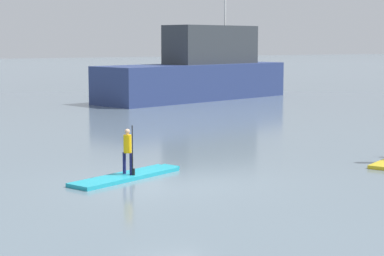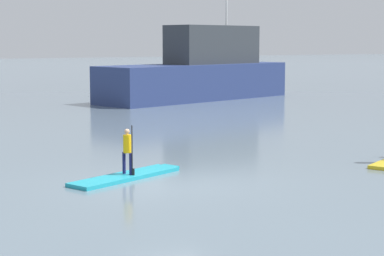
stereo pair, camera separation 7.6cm
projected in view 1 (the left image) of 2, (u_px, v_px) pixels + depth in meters
name	position (u px, v px, depth m)	size (l,w,h in m)	color
ground_plane	(168.00, 184.00, 17.31)	(240.00, 240.00, 0.00)	slate
paddleboard_near	(128.00, 176.00, 18.05)	(3.56, 2.04, 0.10)	#1E9EB2
paddler_child_solo	(128.00, 149.00, 17.96)	(0.28, 0.39, 1.31)	#19194C
fishing_boat_white_large	(198.00, 72.00, 41.90)	(13.56, 7.07, 12.24)	navy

